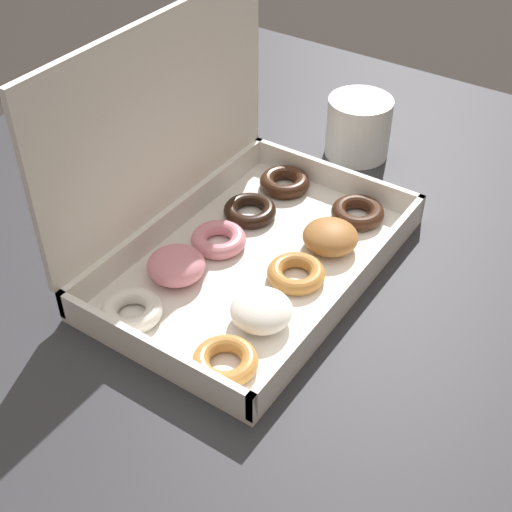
{
  "coord_description": "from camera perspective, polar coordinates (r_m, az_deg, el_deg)",
  "views": [
    {
      "loc": [
        -0.46,
        -0.38,
        1.25
      ],
      "look_at": [
        0.06,
        -0.03,
        0.73
      ],
      "focal_mm": 50.0,
      "sensor_mm": 36.0,
      "label": 1
    }
  ],
  "objects": [
    {
      "name": "donut_box",
      "position": [
        0.81,
        -2.05,
        2.71
      ],
      "size": [
        0.38,
        0.25,
        0.27
      ],
      "color": "silver",
      "rests_on": "dining_table"
    },
    {
      "name": "coffee_mug",
      "position": [
        1.01,
        8.2,
        10.25
      ],
      "size": [
        0.09,
        0.09,
        0.08
      ],
      "color": "white",
      "rests_on": "dining_table"
    },
    {
      "name": "dining_table",
      "position": [
        0.86,
        -3.82,
        -6.5
      ],
      "size": [
        1.29,
        1.0,
        0.71
      ],
      "color": "#2D2D33",
      "rests_on": "ground_plane"
    }
  ]
}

